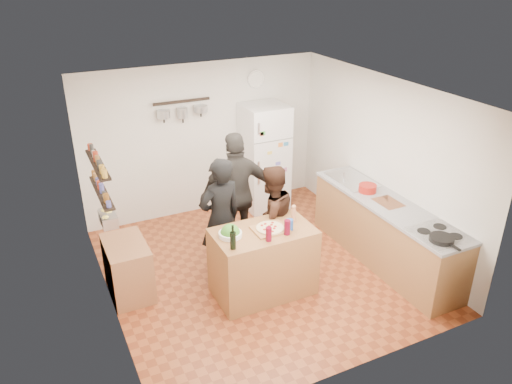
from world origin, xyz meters
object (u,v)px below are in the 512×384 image
counter_run (385,232)px  fridge (264,157)px  prep_island (263,262)px  salad_bowl (230,234)px  person_back (237,194)px  side_table (128,268)px  salt_canister (290,225)px  wall_clock (256,79)px  skillet (442,239)px  person_left (221,219)px  person_center (271,220)px  wine_bottle (233,241)px  pepper_mill (293,215)px  red_bowl (368,188)px

counter_run → fridge: 2.46m
prep_island → salad_bowl: 0.64m
person_back → fridge: (1.01, 1.15, -0.01)m
counter_run → side_table: size_ratio=3.29×
counter_run → salt_canister: bearing=-178.0°
salt_canister → wall_clock: 3.04m
salad_bowl → skillet: 2.50m
fridge → side_table: (-2.69, -1.50, -0.54)m
person_left → person_center: bearing=155.0°
skillet → wall_clock: (-0.65, 3.71, 1.20)m
salt_canister → side_table: salt_canister is taller
wine_bottle → pepper_mill: wine_bottle is taller
pepper_mill → person_back: size_ratio=0.10×
salad_bowl → wine_bottle: size_ratio=1.33×
salad_bowl → pepper_mill: pepper_mill is taller
wine_bottle → salt_canister: size_ratio=1.51×
person_left → fridge: fridge is taller
skillet → side_table: size_ratio=0.36×
wall_clock → salt_canister: bearing=-107.2°
person_center → side_table: bearing=-20.0°
wine_bottle → side_table: wine_bottle is taller
pepper_mill → side_table: pepper_mill is taller
person_left → fridge: size_ratio=0.94×
prep_island → red_bowl: 1.93m
prep_island → skillet: (1.78, -1.15, 0.49)m
salt_canister → person_center: (0.04, 0.57, -0.21)m
person_left → wall_clock: wall_clock is taller
counter_run → wall_clock: 3.22m
salad_bowl → wine_bottle: wine_bottle is taller
red_bowl → side_table: red_bowl is taller
red_bowl → prep_island: bearing=-169.4°
pepper_mill → prep_island: bearing=-173.7°
red_bowl → person_back: bearing=156.7°
person_center → skillet: (1.44, -1.59, 0.18)m
wine_bottle → pepper_mill: 0.99m
prep_island → red_bowl: bearing=10.6°
person_back → wall_clock: bearing=-117.7°
person_center → red_bowl: size_ratio=6.06×
red_bowl → counter_run: bearing=-83.0°
prep_island → wall_clock: (1.13, 2.56, 1.69)m
salt_canister → red_bowl: 1.60m
person_left → person_back: (0.44, 0.45, 0.07)m
person_center → counter_run: person_center is taller
salt_canister → red_bowl: salt_canister is taller
salt_canister → person_back: person_back is taller
person_back → person_center: bearing=115.3°
salt_canister → person_left: bearing=129.6°
skillet → wall_clock: size_ratio=0.96×
pepper_mill → wall_clock: 2.85m
person_center → person_back: 0.68m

